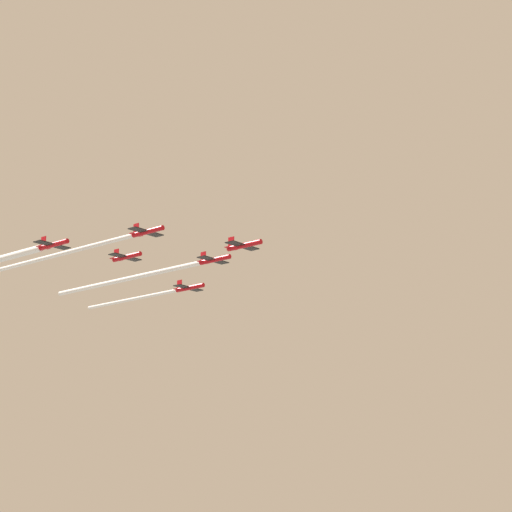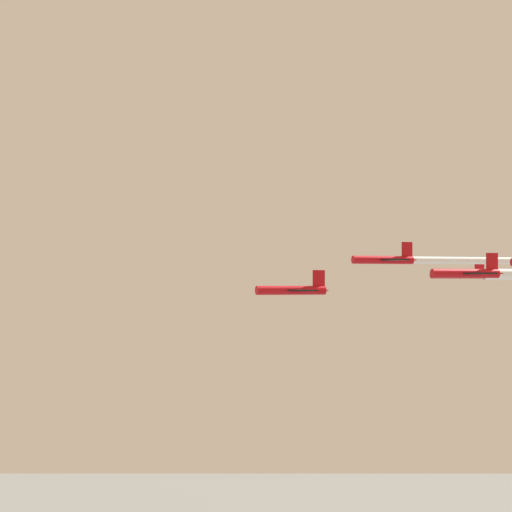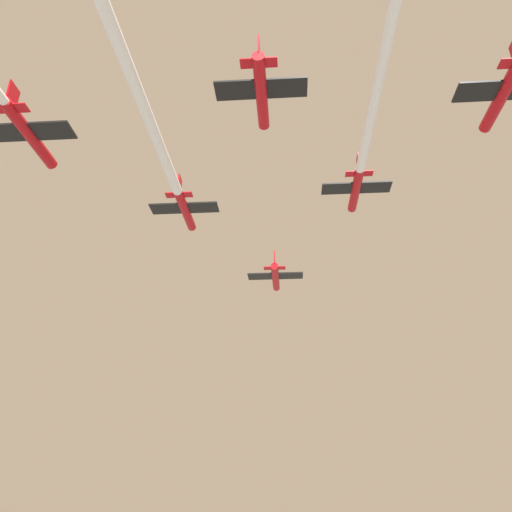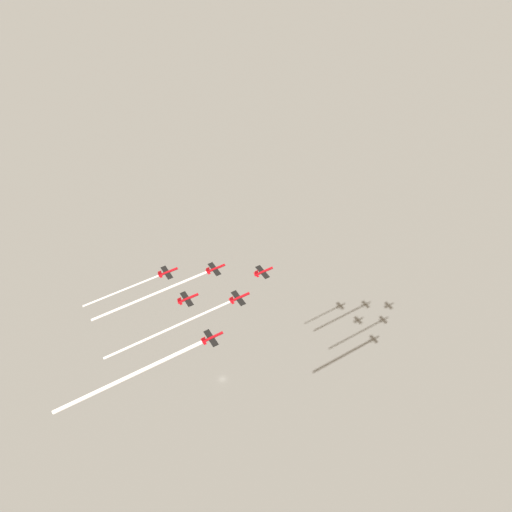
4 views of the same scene
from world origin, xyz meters
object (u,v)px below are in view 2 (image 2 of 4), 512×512
at_px(jet_1, 468,273).
at_px(jet_2, 385,260).
at_px(jet_0, 294,290).
at_px(jet_5, 460,275).

height_order(jet_1, jet_2, jet_2).
xyz_separation_m(jet_0, jet_2, (-12.54, -13.92, 3.60)).
bearing_deg(jet_5, jet_1, 150.46).
bearing_deg(jet_1, jet_0, 59.53).
height_order(jet_1, jet_5, jet_5).
xyz_separation_m(jet_1, jet_2, (5.72, -18.12, 1.78)).
relative_size(jet_0, jet_2, 1.00).
distance_m(jet_0, jet_2, 19.08).
xyz_separation_m(jet_2, jet_5, (-12.54, -13.92, -1.71)).
relative_size(jet_0, jet_1, 1.00).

